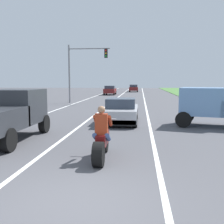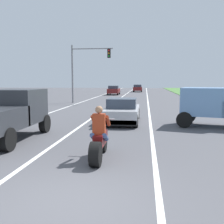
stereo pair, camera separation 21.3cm
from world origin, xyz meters
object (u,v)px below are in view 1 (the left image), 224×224
(distant_car_further_ahead, at_px, (134,88))
(pickup_truck_right_shoulder_light_blue, at_px, (221,105))
(pickup_truck_left_lane_dark_grey, at_px, (6,113))
(traffic_light_mast_near, at_px, (82,65))
(motorcycle_with_rider, at_px, (102,141))
(sports_car_silver, at_px, (121,111))
(distant_car_far_ahead, at_px, (110,90))

(distant_car_further_ahead, bearing_deg, pickup_truck_right_shoulder_light_blue, -82.56)
(pickup_truck_left_lane_dark_grey, xyz_separation_m, traffic_light_mast_near, (-0.90, 17.79, 2.87))
(motorcycle_with_rider, height_order, pickup_truck_right_shoulder_light_blue, pickup_truck_right_shoulder_light_blue)
(pickup_truck_right_shoulder_light_blue, bearing_deg, distant_car_further_ahead, 97.44)
(sports_car_silver, xyz_separation_m, distant_car_further_ahead, (-0.32, 40.87, 0.14))
(motorcycle_with_rider, distance_m, pickup_truck_left_lane_dark_grey, 4.66)
(distant_car_far_ahead, bearing_deg, traffic_light_mast_near, -93.98)
(pickup_truck_left_lane_dark_grey, distance_m, distant_car_further_ahead, 46.06)
(sports_car_silver, bearing_deg, distant_car_further_ahead, 90.44)
(motorcycle_with_rider, bearing_deg, traffic_light_mast_near, 103.94)
(sports_car_silver, height_order, pickup_truck_left_lane_dark_grey, pickup_truck_left_lane_dark_grey)
(motorcycle_with_rider, distance_m, sports_car_silver, 7.25)
(distant_car_further_ahead, bearing_deg, traffic_light_mast_near, -99.51)
(pickup_truck_right_shoulder_light_blue, bearing_deg, pickup_truck_left_lane_dark_grey, -155.86)
(traffic_light_mast_near, bearing_deg, sports_car_silver, -68.51)
(motorcycle_with_rider, height_order, distant_car_far_ahead, motorcycle_with_rider)
(motorcycle_with_rider, height_order, traffic_light_mast_near, traffic_light_mast_near)
(sports_car_silver, relative_size, distant_car_further_ahead, 1.08)
(sports_car_silver, relative_size, pickup_truck_left_lane_dark_grey, 0.90)
(pickup_truck_left_lane_dark_grey, distance_m, pickup_truck_right_shoulder_light_blue, 10.14)
(pickup_truck_right_shoulder_light_blue, height_order, distant_car_far_ahead, pickup_truck_right_shoulder_light_blue)
(sports_car_silver, height_order, traffic_light_mast_near, traffic_light_mast_near)
(sports_car_silver, height_order, pickup_truck_right_shoulder_light_blue, pickup_truck_right_shoulder_light_blue)
(motorcycle_with_rider, bearing_deg, pickup_truck_right_shoulder_light_blue, 50.83)
(distant_car_far_ahead, bearing_deg, distant_car_further_ahead, 73.21)
(traffic_light_mast_near, relative_size, distant_car_further_ahead, 1.50)
(motorcycle_with_rider, relative_size, traffic_light_mast_near, 0.37)
(traffic_light_mast_near, distance_m, distant_car_further_ahead, 28.67)
(pickup_truck_right_shoulder_light_blue, relative_size, distant_car_further_ahead, 1.29)
(pickup_truck_left_lane_dark_grey, relative_size, distant_car_further_ahead, 1.20)
(pickup_truck_right_shoulder_light_blue, height_order, distant_car_further_ahead, pickup_truck_right_shoulder_light_blue)
(sports_car_silver, xyz_separation_m, traffic_light_mast_near, (-5.03, 12.77, 3.35))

